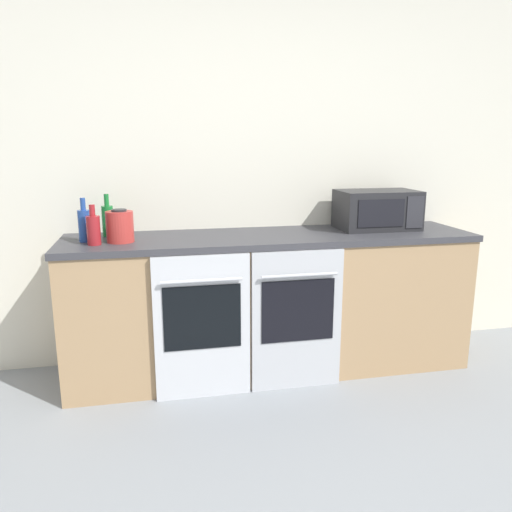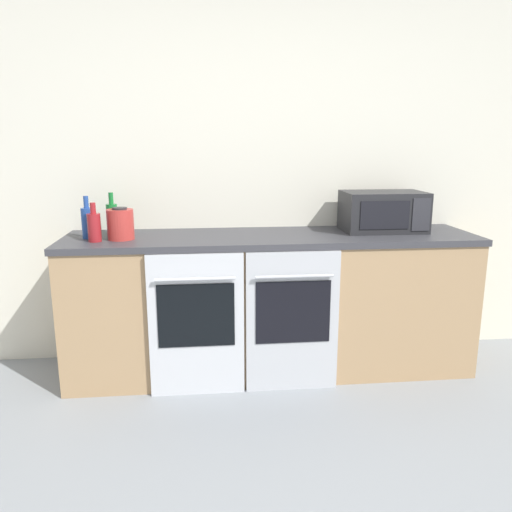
% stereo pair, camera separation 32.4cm
% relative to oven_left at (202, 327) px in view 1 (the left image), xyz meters
% --- Properties ---
extents(wall_back, '(10.00, 0.06, 2.60)m').
position_rel_oven_left_xyz_m(wall_back, '(0.49, 0.66, 0.85)').
color(wall_back, silver).
rests_on(wall_back, ground_plane).
extents(counter_back, '(2.65, 0.64, 0.92)m').
position_rel_oven_left_xyz_m(counter_back, '(0.49, 0.32, 0.01)').
color(counter_back, tan).
rests_on(counter_back, ground_plane).
extents(oven_left, '(0.57, 0.06, 0.88)m').
position_rel_oven_left_xyz_m(oven_left, '(0.00, 0.00, 0.00)').
color(oven_left, silver).
rests_on(oven_left, ground_plane).
extents(oven_right, '(0.57, 0.06, 0.88)m').
position_rel_oven_left_xyz_m(oven_right, '(0.58, 0.00, 0.00)').
color(oven_right, '#B7BABF').
rests_on(oven_right, ground_plane).
extents(microwave, '(0.53, 0.34, 0.26)m').
position_rel_oven_left_xyz_m(microwave, '(1.25, 0.39, 0.61)').
color(microwave, '#232326').
rests_on(microwave, counter_back).
extents(bottle_red, '(0.08, 0.08, 0.24)m').
position_rel_oven_left_xyz_m(bottle_red, '(-0.60, 0.21, 0.57)').
color(bottle_red, maroon).
rests_on(bottle_red, counter_back).
extents(bottle_green, '(0.07, 0.07, 0.27)m').
position_rel_oven_left_xyz_m(bottle_green, '(-0.54, 0.48, 0.58)').
color(bottle_green, '#19722D').
rests_on(bottle_green, counter_back).
extents(bottle_blue, '(0.07, 0.07, 0.26)m').
position_rel_oven_left_xyz_m(bottle_blue, '(-0.66, 0.32, 0.58)').
color(bottle_blue, '#234793').
rests_on(bottle_blue, counter_back).
extents(kettle, '(0.16, 0.16, 0.20)m').
position_rel_oven_left_xyz_m(kettle, '(-0.45, 0.27, 0.57)').
color(kettle, '#B2332D').
rests_on(kettle, counter_back).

